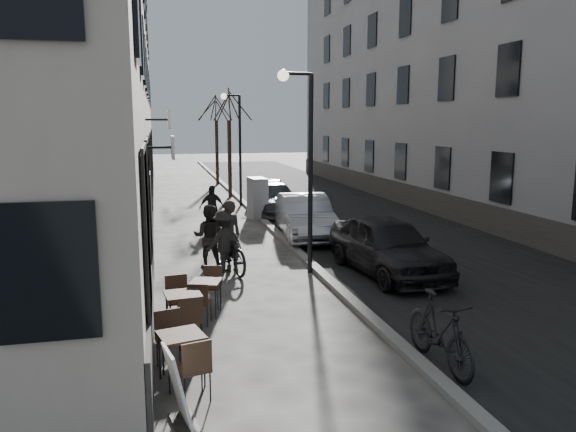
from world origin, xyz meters
name	(u,v)px	position (x,y,z in m)	size (l,w,h in m)	color
ground	(412,372)	(0.00, 0.00, 0.00)	(120.00, 120.00, 0.00)	#3B3836
road	(333,209)	(3.85, 16.00, 0.00)	(7.30, 60.00, 0.00)	black
kerb	(252,210)	(0.20, 16.00, 0.06)	(0.25, 60.00, 0.12)	slate
building_left	(91,14)	(-6.00, 16.50, 8.00)	(4.00, 35.00, 16.00)	#A6988B
building_right	(451,28)	(9.50, 16.50, 8.00)	(4.00, 35.00, 16.00)	slate
streetlamp_near	(304,150)	(-0.17, 6.00, 3.16)	(0.90, 0.28, 5.09)	black
streetlamp_far	(236,137)	(-0.17, 18.00, 3.16)	(0.90, 0.28, 5.09)	black
tree_near	(229,105)	(-0.10, 21.00, 4.66)	(2.40, 2.40, 5.70)	black
tree_far	(216,108)	(-0.10, 27.00, 4.66)	(2.40, 2.40, 5.70)	black
bistro_set_a	(182,353)	(-3.51, 0.46, 0.47)	(0.78, 1.59, 0.91)	#2E2114
bistro_set_b	(183,309)	(-3.39, 2.43, 0.47)	(0.71, 1.60, 0.92)	#2E2114
bistro_set_c	(206,294)	(-2.89, 3.38, 0.43)	(0.80, 1.47, 0.84)	#2E2114
sign_board	(179,395)	(-3.60, -0.75, 0.43)	(0.47, 0.66, 1.05)	black
utility_cabinet	(258,199)	(0.10, 14.15, 0.83)	(0.61, 1.10, 1.66)	slate
bicycle	(229,250)	(-2.02, 6.62, 0.57)	(0.76, 2.17, 1.14)	black
cyclist_rider	(228,236)	(-2.02, 6.62, 0.93)	(0.68, 0.45, 1.87)	black
pedestrian_near	(209,236)	(-2.48, 7.11, 0.85)	(0.83, 0.64, 1.70)	black
pedestrian_mid	(224,241)	(-2.14, 6.58, 0.81)	(1.05, 0.60, 1.62)	black
pedestrian_far	(212,207)	(-1.87, 12.47, 0.80)	(0.94, 0.39, 1.60)	black
car_near	(387,245)	(1.88, 5.42, 0.74)	(1.76, 4.37, 1.49)	black
car_mid	(305,216)	(1.02, 10.29, 0.72)	(1.52, 4.36, 1.44)	#93979B
car_far	(273,198)	(1.00, 15.38, 0.64)	(1.80, 4.43, 1.28)	#33373D
moped	(440,331)	(0.49, 0.09, 0.59)	(0.56, 1.97, 1.18)	black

